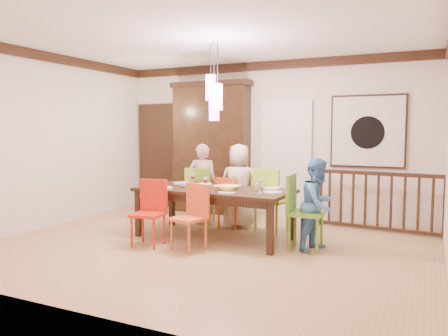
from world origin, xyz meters
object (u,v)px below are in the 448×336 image
at_px(chair_end_right, 306,207).
at_px(china_hutch, 211,147).
at_px(person_far_mid, 239,186).
at_px(person_far_left, 203,184).
at_px(chair_far_left, 201,191).
at_px(balustrade, 378,200).
at_px(person_end_right, 318,204).
at_px(dining_table, 214,194).

bearing_deg(chair_end_right, china_hutch, 48.40).
xyz_separation_m(china_hutch, person_far_mid, (1.04, -1.04, -0.58)).
height_order(person_far_left, person_far_mid, person_far_mid).
height_order(chair_far_left, balustrade, chair_far_left).
distance_m(chair_far_left, person_end_right, 2.35).
relative_size(balustrade, person_far_left, 1.52).
relative_size(dining_table, person_far_left, 1.70).
xyz_separation_m(chair_far_left, china_hutch, (-0.33, 1.05, 0.72)).
xyz_separation_m(chair_end_right, china_hutch, (-2.40, 1.88, 0.69)).
xyz_separation_m(balustrade, person_far_left, (-2.80, -0.71, 0.20)).
distance_m(dining_table, chair_end_right, 1.41).
xyz_separation_m(chair_far_left, person_far_mid, (0.71, 0.01, 0.14)).
relative_size(chair_far_left, person_end_right, 0.79).
height_order(chair_end_right, person_end_right, person_end_right).
xyz_separation_m(china_hutch, balustrade, (3.17, -0.35, -0.78)).
bearing_deg(china_hutch, person_far_left, -70.92).
bearing_deg(china_hutch, chair_end_right, -38.16).
distance_m(chair_far_left, person_far_left, 0.14).
bearing_deg(person_end_right, person_far_left, 86.18).
distance_m(balustrade, person_far_left, 2.90).
xyz_separation_m(chair_far_left, balustrade, (2.84, 0.71, -0.06)).
bearing_deg(person_end_right, china_hutch, 70.11).
distance_m(china_hutch, person_far_left, 1.26).
height_order(balustrade, person_far_left, person_far_left).
height_order(chair_end_right, person_far_mid, person_far_mid).
bearing_deg(person_end_right, chair_end_right, 121.45).
relative_size(chair_end_right, person_end_right, 0.82).
relative_size(dining_table, chair_far_left, 2.41).
height_order(chair_far_left, china_hutch, china_hutch).
relative_size(dining_table, person_far_mid, 1.69).
height_order(dining_table, chair_far_left, chair_far_left).
distance_m(balustrade, person_far_mid, 2.25).
bearing_deg(person_far_mid, person_far_left, -9.87).
distance_m(dining_table, person_far_left, 1.02).
height_order(chair_far_left, chair_end_right, chair_end_right).
bearing_deg(dining_table, balustrade, 37.35).
height_order(china_hutch, person_far_mid, china_hutch).
bearing_deg(person_end_right, person_far_mid, 78.01).
bearing_deg(person_far_left, person_far_mid, 166.22).
height_order(chair_far_left, person_end_right, person_end_right).
height_order(dining_table, chair_end_right, chair_end_right).
xyz_separation_m(dining_table, china_hutch, (-0.99, 1.86, 0.61)).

